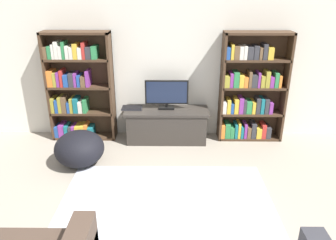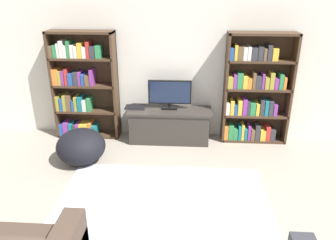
% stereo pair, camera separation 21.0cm
% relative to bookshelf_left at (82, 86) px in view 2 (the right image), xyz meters
% --- Properties ---
extents(wall_back, '(8.80, 0.06, 2.60)m').
position_rel_bookshelf_left_xyz_m(wall_back, '(1.45, 0.18, 0.46)').
color(wall_back, silver).
rests_on(wall_back, ground_plane).
extents(bookshelf_left, '(1.01, 0.30, 1.70)m').
position_rel_bookshelf_left_xyz_m(bookshelf_left, '(0.00, 0.00, 0.00)').
color(bookshelf_left, '#422D1E').
rests_on(bookshelf_left, ground_plane).
extents(bookshelf_right, '(1.01, 0.30, 1.70)m').
position_rel_bookshelf_left_xyz_m(bookshelf_right, '(2.71, -0.00, -0.04)').
color(bookshelf_right, '#422D1E').
rests_on(bookshelf_right, ground_plane).
extents(tv_stand, '(1.31, 0.48, 0.52)m').
position_rel_bookshelf_left_xyz_m(tv_stand, '(1.40, -0.13, -0.58)').
color(tv_stand, '#332D28').
rests_on(tv_stand, ground_plane).
extents(television, '(0.67, 0.16, 0.46)m').
position_rel_bookshelf_left_xyz_m(television, '(1.40, -0.06, -0.08)').
color(television, black).
rests_on(television, tv_stand).
extents(laptop, '(0.32, 0.21, 0.03)m').
position_rel_bookshelf_left_xyz_m(laptop, '(0.86, -0.08, -0.31)').
color(laptop, '#28282D').
rests_on(laptop, tv_stand).
extents(area_rug, '(2.44, 1.65, 0.02)m').
position_rel_bookshelf_left_xyz_m(area_rug, '(1.43, -1.82, -0.84)').
color(area_rug, '#B2B7C1').
rests_on(area_rug, ground_plane).
extents(beanbag_ottoman, '(0.68, 0.68, 0.49)m').
position_rel_bookshelf_left_xyz_m(beanbag_ottoman, '(0.22, -0.91, -0.60)').
color(beanbag_ottoman, black).
rests_on(beanbag_ottoman, ground_plane).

